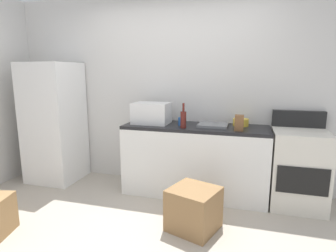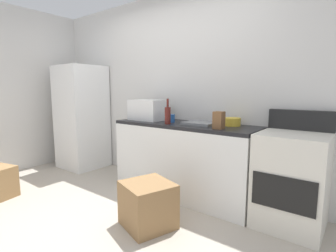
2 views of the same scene
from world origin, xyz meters
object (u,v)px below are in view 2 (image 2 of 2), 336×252
cardboard_box_medium (148,204)px  microwave (149,110)px  knife_block (219,120)px  wine_bottle (168,115)px  coffee_mug (172,118)px  stove_oven (291,179)px  mixing_bowl (232,122)px  refrigerator (82,117)px

cardboard_box_medium → microwave: bearing=131.1°
microwave → knife_block: microwave is taller
wine_bottle → coffee_mug: (-0.06, 0.16, -0.06)m
wine_bottle → stove_oven: bearing=8.3°
stove_oven → knife_block: size_ratio=6.11×
stove_oven → knife_block: (-0.69, -0.17, 0.52)m
knife_block → cardboard_box_medium: knife_block is taller
stove_oven → knife_block: 0.88m
mixing_bowl → stove_oven: bearing=-11.4°
coffee_mug → knife_block: size_ratio=0.56×
stove_oven → mixing_bowl: 0.84m
stove_oven → knife_block: stove_oven is taller
stove_oven → microwave: (-1.80, -0.01, 0.57)m
refrigerator → knife_block: bearing=-2.5°
refrigerator → wine_bottle: refrigerator is taller
stove_oven → wine_bottle: (-1.33, -0.19, 0.54)m
stove_oven → cardboard_box_medium: bearing=-141.7°
wine_bottle → knife_block: 0.65m
microwave → cardboard_box_medium: 1.38m
refrigerator → coffee_mug: bearing=0.7°
coffee_mug → mixing_bowl: coffee_mug is taller
stove_oven → refrigerator: bearing=-179.0°
refrigerator → knife_block: size_ratio=9.40×
knife_block → microwave: bearing=171.8°
refrigerator → knife_block: 2.59m
microwave → knife_block: (1.12, -0.16, -0.05)m
stove_oven → microwave: bearing=-179.7°
coffee_mug → knife_block: bearing=-10.8°
refrigerator → microwave: 1.48m
stove_oven → coffee_mug: (-1.40, -0.03, 0.48)m
wine_bottle → cardboard_box_medium: bearing=-68.0°
stove_oven → wine_bottle: bearing=-171.7°
refrigerator → cardboard_box_medium: refrigerator is taller
microwave → cardboard_box_medium: microwave is taller
knife_block → mixing_bowl: size_ratio=0.95×
microwave → wine_bottle: 0.50m
microwave → wine_bottle: wine_bottle is taller
mixing_bowl → cardboard_box_medium: 1.29m
coffee_mug → mixing_bowl: bearing=13.2°
knife_block → wine_bottle: bearing=-177.8°
coffee_mug → mixing_bowl: (0.72, 0.17, -0.00)m
wine_bottle → knife_block: size_ratio=1.67×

